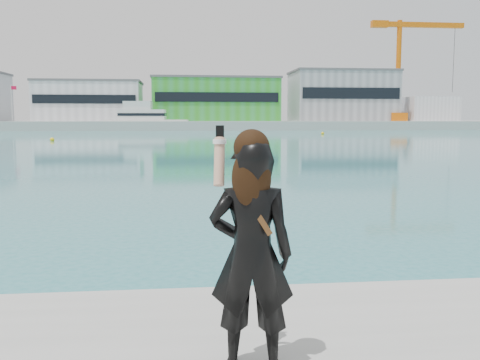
# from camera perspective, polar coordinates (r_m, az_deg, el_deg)

# --- Properties ---
(far_quay) EXTENTS (320.00, 40.00, 2.00)m
(far_quay) POSITION_cam_1_polar(r_m,az_deg,el_deg) (134.28, -6.13, 5.85)
(far_quay) COLOR #9E9E99
(far_quay) RESTS_ON ground
(warehouse_white) EXTENTS (24.48, 15.35, 9.50)m
(warehouse_white) POSITION_cam_1_polar(r_m,az_deg,el_deg) (134.06, -15.70, 8.11)
(warehouse_white) COLOR silver
(warehouse_white) RESTS_ON far_quay
(warehouse_green) EXTENTS (30.60, 16.36, 10.50)m
(warehouse_green) POSITION_cam_1_polar(r_m,az_deg,el_deg) (132.60, -2.67, 8.58)
(warehouse_green) COLOR green
(warehouse_green) RESTS_ON far_quay
(warehouse_grey_right) EXTENTS (25.50, 15.35, 12.50)m
(warehouse_grey_right) POSITION_cam_1_polar(r_m,az_deg,el_deg) (138.42, 10.83, 8.80)
(warehouse_grey_right) COLOR gray
(warehouse_grey_right) RESTS_ON far_quay
(ancillary_shed) EXTENTS (12.00, 10.00, 6.00)m
(ancillary_shed) POSITION_cam_1_polar(r_m,az_deg,el_deg) (144.49, 19.47, 7.15)
(ancillary_shed) COLOR silver
(ancillary_shed) RESTS_ON far_quay
(dock_crane) EXTENTS (23.00, 4.00, 24.00)m
(dock_crane) POSITION_cam_1_polar(r_m,az_deg,el_deg) (137.77, 17.01, 11.48)
(dock_crane) COLOR orange
(dock_crane) RESTS_ON far_quay
(flagpole_left) EXTENTS (1.28, 0.16, 8.00)m
(flagpole_left) POSITION_cam_1_polar(r_m,az_deg,el_deg) (130.81, -23.15, 7.78)
(flagpole_left) COLOR silver
(flagpole_left) RESTS_ON far_quay
(flagpole_right) EXTENTS (1.28, 0.16, 8.00)m
(flagpole_right) POSITION_cam_1_polar(r_m,az_deg,el_deg) (127.35, 3.95, 8.33)
(flagpole_right) COLOR silver
(flagpole_right) RESTS_ON far_quay
(motor_yacht) EXTENTS (18.07, 6.26, 8.28)m
(motor_yacht) POSITION_cam_1_polar(r_m,az_deg,el_deg) (118.70, -10.12, 6.34)
(motor_yacht) COLOR silver
(motor_yacht) RESTS_ON ground
(buoy_near) EXTENTS (0.50, 0.50, 0.50)m
(buoy_near) POSITION_cam_1_polar(r_m,az_deg,el_deg) (89.14, 8.81, 4.84)
(buoy_near) COLOR yellow
(buoy_near) RESTS_ON ground
(buoy_extra) EXTENTS (0.50, 0.50, 0.50)m
(buoy_extra) POSITION_cam_1_polar(r_m,az_deg,el_deg) (64.78, -19.40, 3.95)
(buoy_extra) COLOR yellow
(buoy_extra) RESTS_ON ground
(woman) EXTENTS (0.62, 0.45, 1.65)m
(woman) POSITION_cam_1_polar(r_m,az_deg,el_deg) (3.62, 1.20, -7.25)
(woman) COLOR black
(woman) RESTS_ON near_quay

